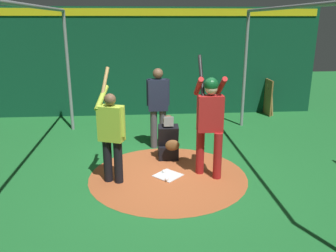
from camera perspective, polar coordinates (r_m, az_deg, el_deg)
The scene contains 12 objects.
ground_plane at distance 6.34m, azimuth -0.00°, elevation -8.23°, with size 25.45×25.45×0.00m, color #1E6B2D.
dirt_circle at distance 6.34m, azimuth -0.00°, elevation -8.21°, with size 2.85×2.85×0.01m, color #AD562D.
home_plate at distance 6.34m, azimuth -0.00°, elevation -8.13°, with size 0.42×0.42×0.01m, color white.
batter at distance 6.05m, azimuth 6.89°, elevation 1.41°, with size 0.68×0.49×2.13m.
catcher at distance 6.99m, azimuth 0.07°, elevation -2.63°, with size 0.58×0.40×0.92m.
umpire at distance 7.44m, azimuth -1.64°, elevation 3.65°, with size 0.22×0.49×1.75m.
visitor at distance 5.89m, azimuth -9.30°, elevation -1.00°, with size 0.65×0.51×1.95m.
back_wall at distance 10.22m, azimuth -2.04°, elevation 10.50°, with size 0.22×9.45×3.07m.
cage_frame at distance 5.77m, azimuth -0.00°, elevation 11.09°, with size 6.10×4.54×2.97m.
bat_rack at distance 10.83m, azimuth 16.01°, elevation 4.55°, with size 0.82×0.21×1.05m.
baseball_0 at distance 6.12m, azimuth -0.20°, elevation -8.78°, with size 0.07×0.07×0.07m, color white.
baseball_1 at distance 6.42m, azimuth -0.69°, elevation -7.48°, with size 0.07×0.07×0.07m, color white.
Camera 1 is at (5.72, -0.46, 2.70)m, focal length 37.01 mm.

